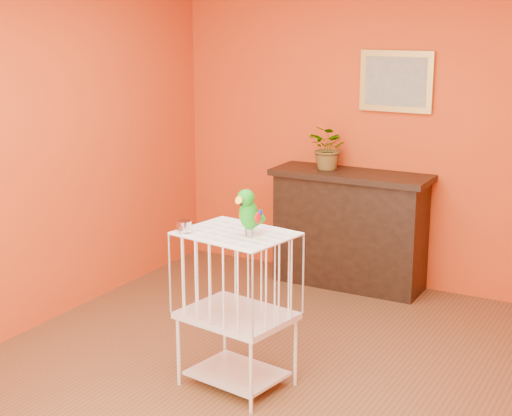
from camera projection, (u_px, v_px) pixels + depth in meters
The scene contains 8 objects.
ground at pixel (269, 386), 4.96m from camera, with size 4.50×4.50×0.00m, color brown.
room_shell at pixel (271, 138), 4.58m from camera, with size 4.50×4.50×4.50m.
console_cabinet at pixel (349, 229), 6.69m from camera, with size 1.35×0.48×1.00m.
potted_plant at pixel (328, 153), 6.62m from camera, with size 0.34×0.38×0.30m, color #26722D.
framed_picture at pixel (396, 81), 6.43m from camera, with size 0.62×0.04×0.50m.
birdcage at pixel (237, 308), 4.85m from camera, with size 0.72×0.60×1.00m.
feed_cup at pixel (184, 226), 4.75m from camera, with size 0.09×0.09×0.06m, color silver.
parrot at pixel (249, 212), 4.64m from camera, with size 0.15×0.26×0.29m.
Camera 1 is at (2.11, -4.02, 2.30)m, focal length 55.00 mm.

